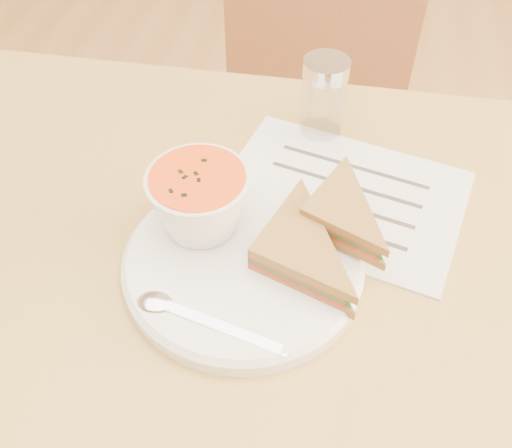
% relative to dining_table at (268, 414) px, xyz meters
% --- Properties ---
extents(dining_table, '(1.00, 0.70, 0.75)m').
position_rel_dining_table_xyz_m(dining_table, '(0.00, 0.00, 0.00)').
color(dining_table, olive).
rests_on(dining_table, floor).
extents(chair_far, '(0.41, 0.41, 0.91)m').
position_rel_dining_table_xyz_m(chair_far, '(-0.02, 0.55, 0.08)').
color(chair_far, brown).
rests_on(chair_far, floor).
extents(plate, '(0.31, 0.31, 0.02)m').
position_rel_dining_table_xyz_m(plate, '(-0.03, -0.01, 0.38)').
color(plate, white).
rests_on(plate, dining_table).
extents(soup_bowl, '(0.14, 0.14, 0.07)m').
position_rel_dining_table_xyz_m(soup_bowl, '(-0.08, 0.03, 0.43)').
color(soup_bowl, white).
rests_on(soup_bowl, plate).
extents(sandwich_half_a, '(0.15, 0.15, 0.04)m').
position_rel_dining_table_xyz_m(sandwich_half_a, '(-0.02, -0.03, 0.41)').
color(sandwich_half_a, olive).
rests_on(sandwich_half_a, plate).
extents(sandwich_half_b, '(0.13, 0.13, 0.03)m').
position_rel_dining_table_xyz_m(sandwich_half_b, '(0.02, 0.03, 0.42)').
color(sandwich_half_b, olive).
rests_on(sandwich_half_b, plate).
extents(spoon, '(0.18, 0.08, 0.01)m').
position_rel_dining_table_xyz_m(spoon, '(-0.05, -0.09, 0.40)').
color(spoon, silver).
rests_on(spoon, plate).
extents(paper_menu, '(0.32, 0.27, 0.00)m').
position_rel_dining_table_xyz_m(paper_menu, '(0.06, 0.12, 0.38)').
color(paper_menu, white).
rests_on(paper_menu, dining_table).
extents(condiment_shaker, '(0.06, 0.06, 0.11)m').
position_rel_dining_table_xyz_m(condiment_shaker, '(0.03, 0.24, 0.43)').
color(condiment_shaker, silver).
rests_on(condiment_shaker, dining_table).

